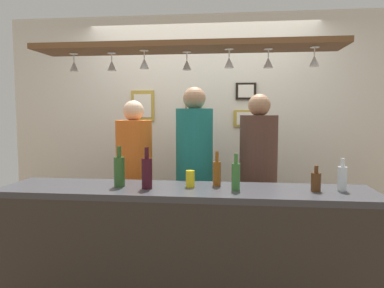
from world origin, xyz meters
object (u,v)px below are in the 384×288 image
at_px(person_right_brown_shirt, 258,169).
at_px(picture_frame_lower_pair, 247,118).
at_px(bottle_champagne_green, 119,171).
at_px(bottle_beer_brown_stubby, 316,181).
at_px(picture_frame_crest, 193,110).
at_px(bottle_beer_green_import, 236,176).
at_px(bottle_beer_amber_tall, 217,172).
at_px(bottle_soda_clear, 342,178).
at_px(person_left_orange_shirt, 134,170).
at_px(drink_can, 190,179).
at_px(person_middle_teal_shirt, 194,163).
at_px(bottle_wine_dark_red, 147,172).
at_px(picture_frame_caricature, 143,106).
at_px(picture_frame_upper_small, 246,91).

distance_m(person_right_brown_shirt, picture_frame_lower_pair, 0.82).
bearing_deg(bottle_champagne_green, bottle_beer_brown_stubby, -0.11).
bearing_deg(picture_frame_crest, bottle_beer_green_import, -72.33).
relative_size(person_right_brown_shirt, bottle_beer_brown_stubby, 9.43).
relative_size(bottle_beer_amber_tall, picture_frame_crest, 1.00).
bearing_deg(bottle_soda_clear, person_left_orange_shirt, 157.89).
height_order(bottle_beer_green_import, drink_can, bottle_beer_green_import).
xyz_separation_m(bottle_beer_green_import, picture_frame_lower_pair, (0.13, 1.44, 0.38)).
xyz_separation_m(person_middle_teal_shirt, person_right_brown_shirt, (0.58, 0.00, -0.04)).
relative_size(bottle_beer_amber_tall, bottle_soda_clear, 1.13).
bearing_deg(picture_frame_lower_pair, bottle_champagne_green, -125.14).
distance_m(bottle_soda_clear, bottle_champagne_green, 1.60).
xyz_separation_m(bottle_beer_amber_tall, bottle_wine_dark_red, (-0.50, -0.16, 0.02)).
distance_m(bottle_beer_amber_tall, picture_frame_lower_pair, 1.38).
height_order(person_middle_teal_shirt, bottle_beer_green_import, person_middle_teal_shirt).
height_order(bottle_beer_brown_stubby, picture_frame_crest, picture_frame_crest).
bearing_deg(person_left_orange_shirt, picture_frame_caricature, 97.24).
relative_size(bottle_soda_clear, picture_frame_lower_pair, 0.77).
bearing_deg(picture_frame_caricature, person_middle_teal_shirt, -46.29).
bearing_deg(bottle_soda_clear, picture_frame_crest, 131.12).
bearing_deg(picture_frame_upper_small, person_middle_teal_shirt, -125.29).
xyz_separation_m(person_middle_teal_shirt, bottle_beer_brown_stubby, (0.93, -0.72, -0.01)).
xyz_separation_m(bottle_beer_amber_tall, drink_can, (-0.19, -0.07, -0.04)).
relative_size(drink_can, picture_frame_caricature, 0.36).
height_order(bottle_beer_brown_stubby, picture_frame_caricature, picture_frame_caricature).
bearing_deg(bottle_wine_dark_red, person_left_orange_shirt, 112.00).
xyz_separation_m(bottle_champagne_green, picture_frame_upper_small, (0.97, 1.41, 0.66)).
bearing_deg(bottle_soda_clear, bottle_beer_amber_tall, 174.75).
relative_size(bottle_wine_dark_red, picture_frame_crest, 1.15).
height_order(bottle_soda_clear, picture_frame_upper_small, picture_frame_upper_small).
bearing_deg(bottle_soda_clear, person_right_brown_shirt, 127.76).
xyz_separation_m(bottle_champagne_green, picture_frame_crest, (0.40, 1.41, 0.46)).
distance_m(person_right_brown_shirt, bottle_wine_dark_red, 1.14).
height_order(bottle_beer_brown_stubby, drink_can, bottle_beer_brown_stubby).
xyz_separation_m(person_right_brown_shirt, bottle_beer_brown_stubby, (0.35, -0.72, 0.03)).
height_order(person_left_orange_shirt, person_middle_teal_shirt, person_middle_teal_shirt).
bearing_deg(person_middle_teal_shirt, bottle_beer_amber_tall, -68.75).
distance_m(bottle_soda_clear, picture_frame_upper_small, 1.66).
bearing_deg(bottle_beer_brown_stubby, picture_frame_upper_small, 107.45).
distance_m(person_middle_teal_shirt, bottle_beer_amber_tall, 0.65).
relative_size(bottle_soda_clear, picture_frame_caricature, 0.68).
relative_size(person_middle_teal_shirt, picture_frame_lower_pair, 5.88).
bearing_deg(bottle_wine_dark_red, person_middle_teal_shirt, 71.14).
bearing_deg(person_left_orange_shirt, bottle_beer_amber_tall, -36.84).
bearing_deg(person_left_orange_shirt, picture_frame_crest, 54.80).
height_order(person_middle_teal_shirt, bottle_champagne_green, person_middle_teal_shirt).
height_order(bottle_beer_green_import, picture_frame_lower_pair, picture_frame_lower_pair).
xyz_separation_m(bottle_beer_brown_stubby, drink_can, (-0.89, 0.04, -0.01)).
relative_size(person_middle_teal_shirt, bottle_beer_green_import, 6.79).
bearing_deg(person_middle_teal_shirt, drink_can, -86.44).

